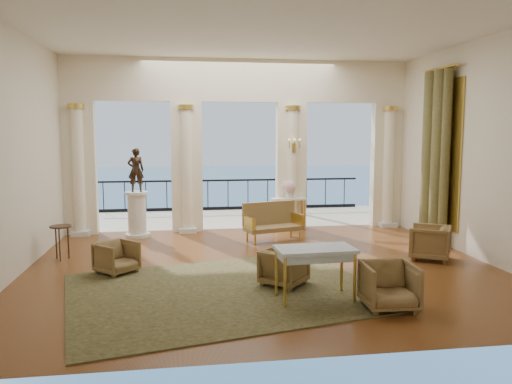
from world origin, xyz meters
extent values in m
plane|color=#432608|center=(0.00, 0.00, 0.00)|extent=(9.00, 9.00, 0.00)
plane|color=beige|center=(0.00, -4.00, 2.25)|extent=(9.00, 0.00, 9.00)
plane|color=beige|center=(-4.50, 0.00, 2.25)|extent=(0.00, 8.00, 8.00)
plane|color=beige|center=(4.50, 0.00, 2.25)|extent=(0.00, 8.00, 8.00)
plane|color=white|center=(0.00, 0.00, 4.50)|extent=(9.00, 9.00, 0.00)
cube|color=#FFF4CC|center=(0.00, 3.85, 3.95)|extent=(9.00, 0.30, 1.10)
cube|color=#FFF4CC|center=(-4.10, 3.85, 1.70)|extent=(0.80, 0.30, 3.40)
cylinder|color=#FFF4CC|center=(-4.10, 3.67, 1.60)|extent=(0.28, 0.28, 3.20)
cylinder|color=gold|center=(-4.10, 3.67, 3.25)|extent=(0.40, 0.40, 0.12)
cube|color=silver|center=(-4.10, 3.67, 0.06)|extent=(0.45, 0.45, 0.12)
cube|color=#FFF4CC|center=(-1.40, 3.85, 1.70)|extent=(0.80, 0.30, 3.40)
cylinder|color=#FFF4CC|center=(-1.40, 3.67, 1.60)|extent=(0.28, 0.28, 3.20)
cylinder|color=gold|center=(-1.40, 3.67, 3.25)|extent=(0.40, 0.40, 0.12)
cube|color=silver|center=(-1.40, 3.67, 0.06)|extent=(0.45, 0.45, 0.12)
cube|color=#FFF4CC|center=(1.40, 3.85, 1.70)|extent=(0.80, 0.30, 3.40)
cylinder|color=#FFF4CC|center=(1.40, 3.67, 1.60)|extent=(0.28, 0.28, 3.20)
cylinder|color=gold|center=(1.40, 3.67, 3.25)|extent=(0.40, 0.40, 0.12)
cube|color=silver|center=(1.40, 3.67, 0.06)|extent=(0.45, 0.45, 0.12)
cube|color=#FFF4CC|center=(4.10, 3.85, 1.70)|extent=(0.80, 0.30, 3.40)
cylinder|color=#FFF4CC|center=(4.10, 3.67, 1.60)|extent=(0.28, 0.28, 3.20)
cylinder|color=gold|center=(4.10, 3.67, 3.25)|extent=(0.40, 0.40, 0.12)
cube|color=silver|center=(4.10, 3.67, 0.06)|extent=(0.45, 0.45, 0.12)
cube|color=#B9B198|center=(0.00, 5.80, -0.05)|extent=(10.00, 3.60, 0.10)
cube|color=black|center=(0.00, 7.40, 1.00)|extent=(9.00, 0.06, 0.06)
cube|color=black|center=(0.00, 7.40, 0.05)|extent=(9.00, 0.06, 0.10)
cylinder|color=black|center=(0.00, 7.40, 0.50)|extent=(0.03, 0.03, 1.00)
cylinder|color=black|center=(-4.10, 7.40, 0.50)|extent=(0.03, 0.03, 1.00)
cylinder|color=black|center=(4.10, 7.40, 0.50)|extent=(0.03, 0.03, 1.00)
cylinder|color=#4C3823|center=(2.00, 6.60, 2.10)|extent=(0.20, 0.20, 4.20)
plane|color=#1D508E|center=(0.00, 60.00, -6.00)|extent=(160.00, 160.00, 0.00)
cylinder|color=brown|center=(4.30, 1.05, 2.00)|extent=(0.26, 0.26, 4.00)
cylinder|color=brown|center=(4.26, 1.50, 2.00)|extent=(0.32, 0.32, 4.00)
cylinder|color=brown|center=(4.30, 1.95, 2.00)|extent=(0.26, 0.26, 4.00)
cylinder|color=gold|center=(4.35, 1.50, 4.05)|extent=(0.08, 1.40, 0.08)
cube|color=gold|center=(4.47, 1.50, 2.10)|extent=(0.04, 1.60, 3.40)
cube|color=gold|center=(1.40, 3.53, 2.20)|extent=(0.10, 0.04, 0.25)
cylinder|color=gold|center=(1.26, 3.45, 2.30)|extent=(0.02, 0.02, 0.22)
cylinder|color=gold|center=(1.40, 3.45, 2.30)|extent=(0.02, 0.02, 0.22)
cylinder|color=gold|center=(1.54, 3.45, 2.30)|extent=(0.02, 0.02, 0.22)
cube|color=#2D3317|center=(-0.86, -1.40, 0.01)|extent=(5.63, 4.81, 0.02)
imported|color=#4D361D|center=(-2.74, -0.05, 0.33)|extent=(0.88, 0.87, 0.66)
imported|color=#4D361D|center=(1.49, -2.57, 0.38)|extent=(0.78, 0.74, 0.77)
imported|color=#4D361D|center=(3.50, 0.08, 0.39)|extent=(1.00, 1.02, 0.78)
imported|color=#4D361D|center=(0.18, -1.20, 0.35)|extent=(0.92, 0.92, 0.69)
cube|color=#4D361D|center=(0.64, 2.29, 0.31)|extent=(1.50, 0.94, 0.10)
cube|color=#4D361D|center=(0.57, 2.55, 0.64)|extent=(1.36, 0.48, 0.57)
cube|color=gold|center=(0.02, 2.11, 0.50)|extent=(0.24, 0.57, 0.27)
cube|color=gold|center=(1.27, 2.48, 0.50)|extent=(0.24, 0.57, 0.27)
cylinder|color=gold|center=(0.13, 1.90, 0.13)|extent=(0.05, 0.05, 0.26)
cylinder|color=gold|center=(1.28, 2.24, 0.13)|extent=(0.05, 0.05, 0.26)
cylinder|color=gold|center=(0.00, 2.34, 0.13)|extent=(0.05, 0.05, 0.26)
cylinder|color=gold|center=(1.15, 2.68, 0.13)|extent=(0.05, 0.05, 0.26)
cube|color=#A0B7C8|center=(0.51, -2.00, 0.80)|extent=(1.24, 0.72, 0.05)
cylinder|color=gold|center=(-0.03, -2.30, 0.39)|extent=(0.05, 0.05, 0.78)
cylinder|color=gold|center=(1.07, -2.25, 0.39)|extent=(0.05, 0.05, 0.78)
cylinder|color=gold|center=(-0.06, -1.75, 0.39)|extent=(0.05, 0.05, 0.78)
cylinder|color=gold|center=(1.04, -1.70, 0.39)|extent=(0.05, 0.05, 0.78)
cylinder|color=silver|center=(-2.66, 3.28, 0.04)|extent=(0.62, 0.62, 0.08)
cylinder|color=silver|center=(-2.66, 3.28, 0.57)|extent=(0.46, 0.46, 0.99)
cylinder|color=silver|center=(-2.66, 3.28, 1.11)|extent=(0.58, 0.58, 0.06)
imported|color=black|center=(-2.66, 3.28, 1.68)|extent=(0.43, 0.31, 1.09)
cube|color=silver|center=(1.28, 3.55, 0.84)|extent=(0.93, 0.41, 0.05)
cylinder|color=gold|center=(0.88, 3.40, 0.41)|extent=(0.04, 0.04, 0.82)
cylinder|color=gold|center=(1.69, 3.45, 0.41)|extent=(0.04, 0.04, 0.82)
cylinder|color=gold|center=(0.87, 3.65, 0.41)|extent=(0.04, 0.04, 0.82)
cylinder|color=gold|center=(1.68, 3.70, 0.41)|extent=(0.04, 0.04, 0.82)
cylinder|color=white|center=(1.28, 3.55, 0.98)|extent=(0.18, 0.18, 0.22)
sphere|color=#C98F97|center=(1.28, 3.55, 1.16)|extent=(0.35, 0.35, 0.35)
cylinder|color=black|center=(-4.00, 1.16, 0.69)|extent=(0.44, 0.44, 0.03)
cylinder|color=black|center=(-3.88, 1.23, 0.34)|extent=(0.03, 0.03, 0.68)
cylinder|color=black|center=(-4.12, 1.24, 0.34)|extent=(0.03, 0.03, 0.68)
cylinder|color=black|center=(-4.00, 1.03, 0.34)|extent=(0.03, 0.03, 0.68)
camera|label=1|loc=(-1.50, -9.35, 2.60)|focal=35.00mm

